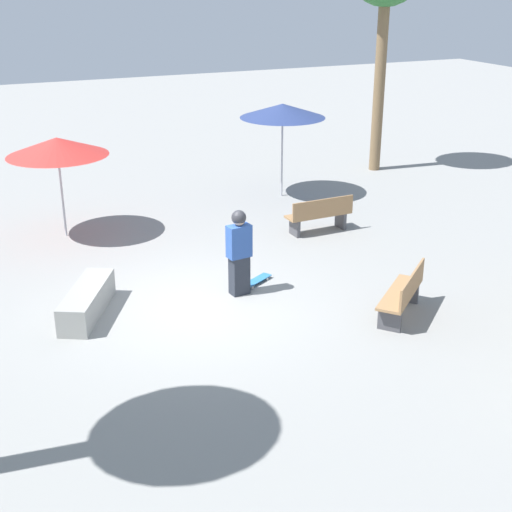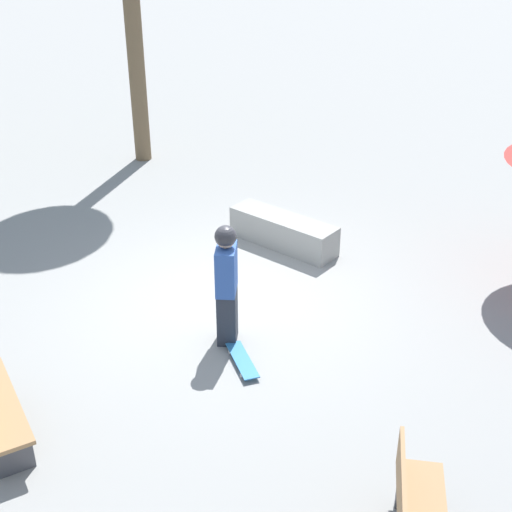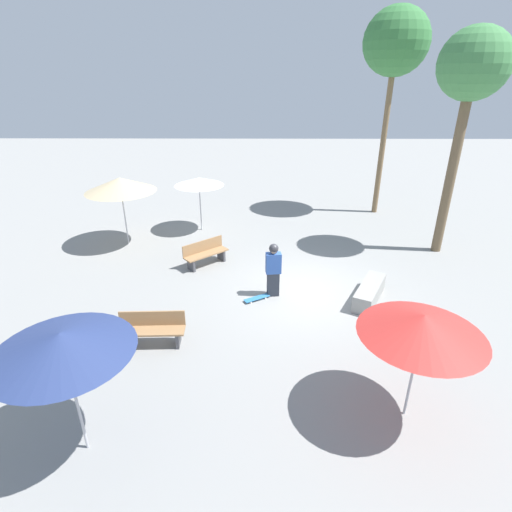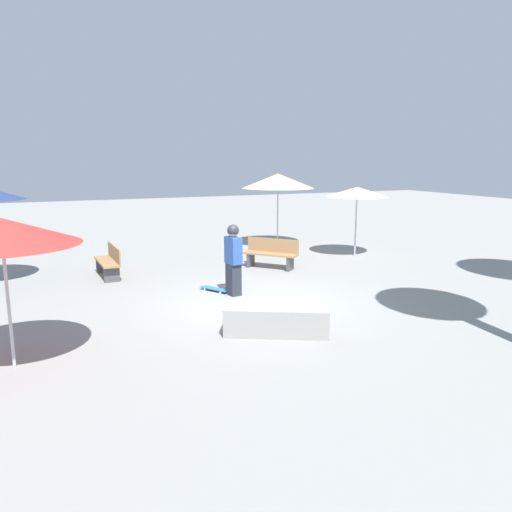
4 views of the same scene
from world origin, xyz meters
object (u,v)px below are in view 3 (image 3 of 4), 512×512
(bench_far, at_px, (205,253))
(bench_near, at_px, (152,329))
(shade_umbrella_navy, at_px, (62,343))
(shade_umbrella_white, at_px, (199,182))
(skateboard, at_px, (257,298))
(shade_umbrella_tan, at_px, (120,185))
(palm_tree_center_left, at_px, (396,44))
(concrete_ledge, at_px, (369,292))
(shade_umbrella_red, at_px, (423,325))
(skater_main, at_px, (273,268))
(palm_tree_right, at_px, (473,71))

(bench_far, bearing_deg, bench_near, 39.44)
(shade_umbrella_navy, distance_m, shade_umbrella_white, 10.80)
(skateboard, xyz_separation_m, shade_umbrella_tan, (-5.04, 4.16, 2.29))
(palm_tree_center_left, bearing_deg, concrete_ledge, -105.64)
(bench_far, relative_size, shade_umbrella_navy, 0.60)
(shade_umbrella_red, bearing_deg, palm_tree_center_left, 78.01)
(shade_umbrella_navy, xyz_separation_m, shade_umbrella_white, (0.64, 10.78, -0.23))
(concrete_ledge, xyz_separation_m, shade_umbrella_white, (-5.67, 5.65, 1.83))
(shade_umbrella_navy, height_order, shade_umbrella_red, shade_umbrella_navy)
(bench_far, bearing_deg, shade_umbrella_navy, 39.76)
(skateboard, bearing_deg, bench_far, -82.80)
(skateboard, bearing_deg, skater_main, -178.18)
(bench_near, xyz_separation_m, shade_umbrella_tan, (-2.49, 6.26, 1.92))
(shade_umbrella_red, height_order, palm_tree_center_left, palm_tree_center_left)
(skater_main, height_order, shade_umbrella_white, shade_umbrella_white)
(shade_umbrella_navy, bearing_deg, bench_near, 81.19)
(shade_umbrella_white, bearing_deg, skateboard, -67.31)
(concrete_ledge, bearing_deg, skater_main, 174.51)
(shade_umbrella_white, xyz_separation_m, palm_tree_center_left, (7.94, 2.43, 5.04))
(palm_tree_right, distance_m, palm_tree_center_left, 4.73)
(skater_main, distance_m, shade_umbrella_navy, 6.59)
(skater_main, relative_size, palm_tree_right, 0.22)
(shade_umbrella_navy, relative_size, shade_umbrella_red, 1.09)
(shade_umbrella_tan, height_order, shade_umbrella_red, shade_umbrella_tan)
(shade_umbrella_red, bearing_deg, concrete_ledge, 85.14)
(shade_umbrella_tan, height_order, palm_tree_center_left, palm_tree_center_left)
(shade_umbrella_tan, height_order, shade_umbrella_white, shade_umbrella_tan)
(skateboard, distance_m, bench_far, 2.98)
(shade_umbrella_tan, relative_size, palm_tree_center_left, 0.31)
(skateboard, relative_size, shade_umbrella_tan, 0.30)
(bench_near, height_order, palm_tree_center_left, palm_tree_center_left)
(skater_main, xyz_separation_m, concrete_ledge, (2.82, -0.27, -0.64))
(concrete_ledge, xyz_separation_m, shade_umbrella_navy, (-6.31, -5.13, 2.06))
(skateboard, height_order, concrete_ledge, concrete_ledge)
(shade_umbrella_tan, distance_m, palm_tree_center_left, 12.28)
(concrete_ledge, xyz_separation_m, shade_umbrella_red, (-0.37, -4.30, 1.84))
(shade_umbrella_navy, distance_m, palm_tree_center_left, 16.47)
(shade_umbrella_navy, bearing_deg, concrete_ledge, 39.12)
(bench_near, xyz_separation_m, shade_umbrella_red, (5.48, -2.18, 1.67))
(shade_umbrella_tan, xyz_separation_m, shade_umbrella_navy, (2.03, -9.27, -0.04))
(bench_far, distance_m, palm_tree_right, 10.32)
(concrete_ledge, distance_m, shade_umbrella_navy, 8.39)
(skater_main, bearing_deg, concrete_ledge, 167.05)
(shade_umbrella_white, bearing_deg, palm_tree_center_left, 17.04)
(concrete_ledge, bearing_deg, bench_near, -160.00)
(skater_main, xyz_separation_m, skateboard, (-0.48, -0.30, -0.84))
(shade_umbrella_navy, xyz_separation_m, palm_tree_right, (9.72, 8.74, 3.82))
(concrete_ledge, bearing_deg, bench_far, 155.49)
(shade_umbrella_tan, distance_m, shade_umbrella_white, 3.08)
(bench_near, bearing_deg, concrete_ledge, -162.29)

